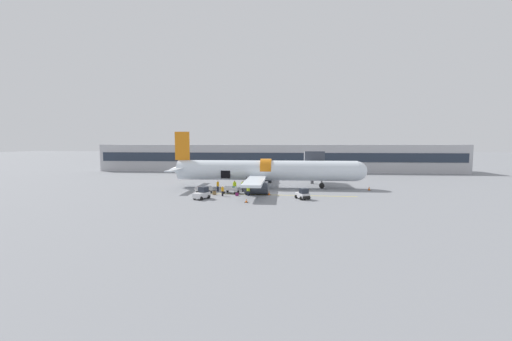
# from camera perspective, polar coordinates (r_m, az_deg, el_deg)

# --- Properties ---
(ground_plane) EXTENTS (500.00, 500.00, 0.00)m
(ground_plane) POSITION_cam_1_polar(r_m,az_deg,el_deg) (50.85, 2.85, -4.27)
(ground_plane) COLOR gray
(apron_marking_line) EXTENTS (26.06, 1.16, 0.01)m
(apron_marking_line) POSITION_cam_1_polar(r_m,az_deg,el_deg) (49.84, 3.02, -4.45)
(apron_marking_line) COLOR yellow
(apron_marking_line) RESTS_ON ground_plane
(terminal_strip) EXTENTS (102.95, 12.37, 7.72)m
(terminal_strip) POSITION_cam_1_polar(r_m,az_deg,el_deg) (93.10, 3.88, 2.35)
(terminal_strip) COLOR #B2B2B7
(terminal_strip) RESTS_ON ground_plane
(jet_bridge_stub) EXTENTS (3.62, 9.57, 6.66)m
(jet_bridge_stub) POSITION_cam_1_polar(r_m,az_deg,el_deg) (63.06, 10.30, 1.99)
(jet_bridge_stub) COLOR #4C4C51
(jet_bridge_stub) RESTS_ON ground_plane
(airplane) EXTENTS (36.46, 29.07, 10.29)m
(airplane) POSITION_cam_1_polar(r_m,az_deg,el_deg) (57.40, 1.37, -0.10)
(airplane) COLOR silver
(airplane) RESTS_ON ground_plane
(baggage_tug_lead) EXTENTS (2.42, 2.90, 1.77)m
(baggage_tug_lead) POSITION_cam_1_polar(r_m,az_deg,el_deg) (46.84, -9.77, -4.23)
(baggage_tug_lead) COLOR silver
(baggage_tug_lead) RESTS_ON ground_plane
(baggage_tug_mid) EXTENTS (2.32, 2.65, 1.62)m
(baggage_tug_mid) POSITION_cam_1_polar(r_m,az_deg,el_deg) (46.57, 8.51, -4.35)
(baggage_tug_mid) COLOR silver
(baggage_tug_mid) RESTS_ON ground_plane
(baggage_cart_loading) EXTENTS (3.72, 2.31, 1.13)m
(baggage_cart_loading) POSITION_cam_1_polar(r_m,az_deg,el_deg) (51.42, -4.46, -3.55)
(baggage_cart_loading) COLOR #B7BABF
(baggage_cart_loading) RESTS_ON ground_plane
(baggage_cart_queued) EXTENTS (3.60, 2.50, 1.06)m
(baggage_cart_queued) POSITION_cam_1_polar(r_m,az_deg,el_deg) (52.47, -9.38, -3.46)
(baggage_cart_queued) COLOR #B7BABF
(baggage_cart_queued) RESTS_ON ground_plane
(ground_crew_loader_a) EXTENTS (0.57, 0.61, 1.85)m
(ground_crew_loader_a) POSITION_cam_1_polar(r_m,az_deg,el_deg) (53.75, -6.96, -2.74)
(ground_crew_loader_a) COLOR #1E2338
(ground_crew_loader_a) RESTS_ON ground_plane
(ground_crew_loader_b) EXTENTS (0.63, 0.47, 1.80)m
(ground_crew_loader_b) POSITION_cam_1_polar(r_m,az_deg,el_deg) (53.85, -3.91, -2.73)
(ground_crew_loader_b) COLOR #2D2D33
(ground_crew_loader_b) RESTS_ON ground_plane
(ground_crew_driver) EXTENTS (0.64, 0.51, 1.84)m
(ground_crew_driver) POSITION_cam_1_polar(r_m,az_deg,el_deg) (53.17, -2.42, -2.80)
(ground_crew_driver) COLOR #2D2D33
(ground_crew_driver) RESTS_ON ground_plane
(ground_crew_supervisor) EXTENTS (0.51, 0.51, 1.60)m
(ground_crew_supervisor) POSITION_cam_1_polar(r_m,az_deg,el_deg) (48.91, -6.11, -3.66)
(ground_crew_supervisor) COLOR black
(ground_crew_supervisor) RESTS_ON ground_plane
(ground_crew_helper) EXTENTS (0.55, 0.46, 1.58)m
(ground_crew_helper) POSITION_cam_1_polar(r_m,az_deg,el_deg) (48.89, -1.43, -3.65)
(ground_crew_helper) COLOR #1E2338
(ground_crew_helper) RESTS_ON ground_plane
(suitcase_on_tarmac_upright) EXTENTS (0.50, 0.29, 0.62)m
(suitcase_on_tarmac_upright) POSITION_cam_1_polar(r_m,az_deg,el_deg) (48.95, -3.47, -4.33)
(suitcase_on_tarmac_upright) COLOR #721951
(suitcase_on_tarmac_upright) RESTS_ON ground_plane
(suitcase_on_tarmac_spare) EXTENTS (0.60, 0.43, 0.70)m
(suitcase_on_tarmac_spare) POSITION_cam_1_polar(r_m,az_deg,el_deg) (50.29, -7.59, -4.07)
(suitcase_on_tarmac_spare) COLOR olive
(suitcase_on_tarmac_spare) RESTS_ON ground_plane
(safety_cone_nose) EXTENTS (0.59, 0.59, 0.67)m
(safety_cone_nose) POSITION_cam_1_polar(r_m,az_deg,el_deg) (58.00, 19.88, -3.09)
(safety_cone_nose) COLOR black
(safety_cone_nose) RESTS_ON ground_plane
(safety_cone_engine_left) EXTENTS (0.51, 0.51, 0.55)m
(safety_cone_engine_left) POSITION_cam_1_polar(r_m,az_deg,el_deg) (43.51, -1.77, -5.51)
(safety_cone_engine_left) COLOR black
(safety_cone_engine_left) RESTS_ON ground_plane
(safety_cone_wingtip) EXTENTS (0.54, 0.54, 0.63)m
(safety_cone_wingtip) POSITION_cam_1_polar(r_m,az_deg,el_deg) (49.73, 2.38, -4.13)
(safety_cone_wingtip) COLOR black
(safety_cone_wingtip) RESTS_ON ground_plane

